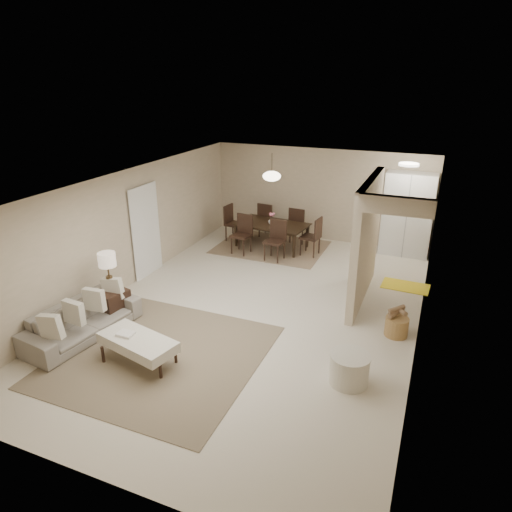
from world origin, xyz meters
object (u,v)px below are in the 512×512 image
at_px(side_table, 113,304).
at_px(ottoman_bench, 138,343).
at_px(sofa, 82,321).
at_px(dining_table, 271,236).
at_px(wicker_basket, 397,327).
at_px(round_pouf, 349,369).
at_px(pantry_cabinet, 407,215).

bearing_deg(side_table, ottoman_bench, -38.05).
relative_size(sofa, side_table, 3.74).
bearing_deg(sofa, dining_table, -7.51).
height_order(side_table, wicker_basket, side_table).
bearing_deg(round_pouf, dining_table, 122.14).
xyz_separation_m(ottoman_bench, wicker_basket, (3.70, 2.42, -0.20)).
relative_size(ottoman_bench, round_pouf, 2.30).
bearing_deg(wicker_basket, side_table, -164.76).
bearing_deg(ottoman_bench, sofa, -178.99).
distance_m(round_pouf, dining_table, 5.84).
bearing_deg(side_table, wicker_basket, 15.24).
bearing_deg(wicker_basket, ottoman_bench, -146.80).
relative_size(round_pouf, wicker_basket, 1.49).
bearing_deg(wicker_basket, sofa, -157.37).
xyz_separation_m(pantry_cabinet, dining_table, (-3.31, -0.86, -0.72)).
relative_size(side_table, round_pouf, 0.92).
relative_size(ottoman_bench, dining_table, 0.74).
distance_m(ottoman_bench, side_table, 1.71).
xyz_separation_m(pantry_cabinet, ottoman_bench, (-3.41, -6.57, -0.68)).
bearing_deg(sofa, round_pouf, -76.23).
bearing_deg(pantry_cabinet, sofa, -127.42).
distance_m(pantry_cabinet, side_table, 7.33).
distance_m(side_table, dining_table, 4.89).
relative_size(pantry_cabinet, round_pouf, 3.46).
height_order(round_pouf, dining_table, dining_table).
distance_m(ottoman_bench, wicker_basket, 4.43).
bearing_deg(dining_table, sofa, -98.80).
height_order(ottoman_bench, round_pouf, round_pouf).
bearing_deg(sofa, side_table, 4.01).
xyz_separation_m(sofa, side_table, (0.05, 0.75, -0.03)).
relative_size(round_pouf, dining_table, 0.32).
height_order(pantry_cabinet, ottoman_bench, pantry_cabinet).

